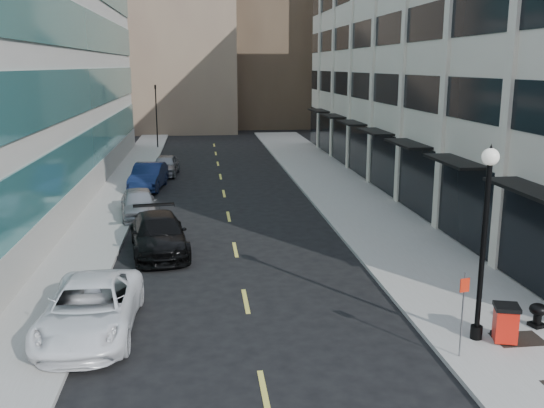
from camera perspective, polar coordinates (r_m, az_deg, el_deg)
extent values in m
cube|color=gray|center=(33.61, 8.77, -0.69)|extent=(5.00, 80.00, 0.15)
cube|color=gray|center=(32.80, -15.53, -1.35)|extent=(3.00, 80.00, 0.15)
cube|color=beige|center=(42.64, 19.34, 13.70)|extent=(14.00, 46.00, 18.00)
cube|color=black|center=(40.54, 9.68, 4.37)|extent=(0.18, 46.00, 3.60)
cube|color=black|center=(40.14, 9.93, 10.74)|extent=(0.12, 46.00, 1.80)
cube|color=black|center=(40.17, 10.13, 15.73)|extent=(0.12, 46.00, 1.80)
cube|color=beige|center=(24.32, 21.93, 14.64)|extent=(0.35, 0.60, 18.00)
cube|color=beige|center=(29.75, 16.29, 14.55)|extent=(0.35, 0.60, 18.00)
cube|color=beige|center=(35.36, 12.42, 14.42)|extent=(0.35, 0.60, 18.00)
cube|color=beige|center=(41.08, 9.62, 14.28)|extent=(0.35, 0.60, 18.00)
cube|color=beige|center=(46.87, 7.51, 14.16)|extent=(0.35, 0.60, 18.00)
cube|color=beige|center=(52.71, 5.87, 14.05)|extent=(0.35, 0.60, 18.00)
cube|color=beige|center=(58.58, 4.56, 13.95)|extent=(0.35, 0.60, 18.00)
cube|color=black|center=(21.73, 23.04, 1.30)|extent=(1.30, 4.00, 0.12)
cube|color=black|center=(27.01, 16.80, 3.87)|extent=(1.30, 4.00, 0.12)
cube|color=black|center=(32.54, 12.62, 5.56)|extent=(1.30, 4.00, 0.12)
cube|color=black|center=(38.21, 9.66, 6.74)|extent=(1.30, 4.00, 0.12)
cube|color=black|center=(43.97, 7.45, 7.59)|extent=(1.30, 4.00, 0.12)
cube|color=black|center=(49.79, 5.76, 8.25)|extent=(1.30, 4.00, 0.12)
cube|color=black|center=(55.64, 4.41, 8.76)|extent=(1.30, 4.00, 0.12)
cube|color=gray|center=(39.62, -16.22, 2.23)|extent=(0.20, 46.00, 1.80)
cube|color=#327575|center=(39.31, -16.43, 5.24)|extent=(0.14, 45.60, 2.40)
cube|color=#327575|center=(39.03, -16.76, 10.33)|extent=(0.14, 45.60, 2.40)
cube|color=#327575|center=(39.06, -17.10, 15.46)|extent=(0.14, 45.60, 2.40)
cube|color=#847056|center=(79.72, -9.06, 17.15)|extent=(14.00, 18.00, 28.00)
cube|color=#847056|center=(90.38, -15.31, 14.44)|extent=(12.00, 14.00, 22.00)
cube|color=beige|center=(79.87, 7.49, 14.31)|extent=(10.00, 14.00, 20.00)
cube|color=black|center=(19.33, 22.17, -11.69)|extent=(1.40, 1.00, 0.01)
cube|color=#D8CC4C|center=(15.65, -0.73, -17.32)|extent=(0.15, 2.20, 0.01)
cube|color=#D8CC4C|center=(21.03, -2.49, -9.11)|extent=(0.15, 2.20, 0.01)
cube|color=#D8CC4C|center=(26.68, -3.48, -4.30)|extent=(0.15, 2.20, 0.01)
cube|color=#D8CC4C|center=(32.45, -4.11, -1.18)|extent=(0.15, 2.20, 0.01)
cube|color=#D8CC4C|center=(38.29, -4.55, 0.99)|extent=(0.15, 2.20, 0.01)
cube|color=#D8CC4C|center=(44.18, -4.87, 2.58)|extent=(0.15, 2.20, 0.01)
cube|color=#D8CC4C|center=(50.09, -5.12, 3.80)|extent=(0.15, 2.20, 0.01)
cube|color=#D8CC4C|center=(56.02, -5.32, 4.76)|extent=(0.15, 2.20, 0.01)
cube|color=#D8CC4C|center=(61.97, -5.47, 5.54)|extent=(0.15, 2.20, 0.01)
cylinder|color=black|center=(59.79, -10.81, 7.99)|extent=(0.12, 0.12, 6.00)
imported|color=black|center=(59.62, -10.94, 10.85)|extent=(0.66, 0.66, 1.98)
imported|color=white|center=(19.13, -16.72, -9.41)|extent=(2.73, 5.77, 1.59)
imported|color=black|center=(26.48, -10.61, -2.81)|extent=(3.03, 5.87, 1.63)
imported|color=gray|center=(32.76, -12.44, 0.07)|extent=(2.43, 4.77, 1.55)
imported|color=#121E45|center=(40.21, -11.55, 2.55)|extent=(2.35, 5.28, 1.68)
imported|color=gray|center=(45.19, -10.01, 3.62)|extent=(2.09, 4.51, 1.50)
cube|color=red|center=(18.81, 21.11, -10.51)|extent=(0.75, 0.75, 0.98)
cube|color=black|center=(18.62, 21.24, -9.04)|extent=(0.85, 0.85, 0.12)
cylinder|color=black|center=(19.15, 20.03, -11.39)|extent=(0.06, 0.22, 0.22)
cylinder|color=black|center=(19.32, 21.08, -11.26)|extent=(0.06, 0.22, 0.22)
cylinder|color=black|center=(18.88, 18.67, -11.36)|extent=(0.34, 0.34, 0.39)
cylinder|color=black|center=(18.03, 19.24, -4.09)|extent=(0.15, 0.15, 4.95)
sphere|color=silver|center=(17.48, 19.88, 4.20)|extent=(0.47, 0.47, 0.47)
cone|color=black|center=(17.44, 19.94, 5.07)|extent=(0.13, 0.13, 0.19)
cylinder|color=slate|center=(17.28, 17.47, -9.93)|extent=(0.04, 0.04, 2.41)
cube|color=red|center=(16.96, 17.69, -7.29)|extent=(0.28, 0.09, 0.38)
cube|color=black|center=(20.39, 23.65, -10.36)|extent=(0.49, 0.49, 0.11)
cylinder|color=black|center=(20.30, 23.71, -9.77)|extent=(0.25, 0.25, 0.38)
ellipsoid|color=black|center=(20.20, 23.78, -9.07)|extent=(0.53, 0.53, 0.37)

